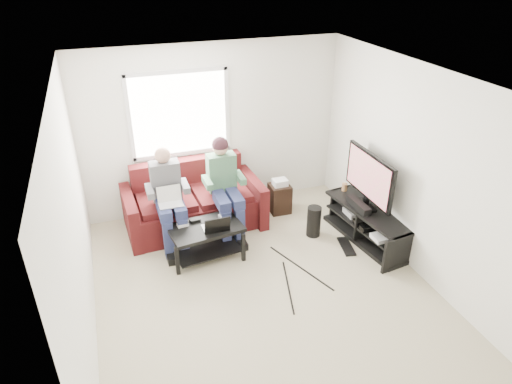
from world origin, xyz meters
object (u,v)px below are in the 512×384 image
at_px(subwoofer, 314,221).
at_px(end_table, 280,197).
at_px(coffee_table, 206,234).
at_px(sofa, 193,204).
at_px(tv_stand, 367,226).
at_px(tv, 369,178).

height_order(subwoofer, end_table, end_table).
bearing_deg(coffee_table, sofa, 88.66).
distance_m(coffee_table, end_table, 1.61).
xyz_separation_m(tv_stand, subwoofer, (-0.67, 0.36, 0.01)).
relative_size(coffee_table, tv, 0.93).
relative_size(sofa, subwoofer, 4.41).
relative_size(sofa, tv_stand, 1.31).
height_order(tv_stand, subwoofer, tv_stand).
relative_size(tv_stand, tv, 1.42).
bearing_deg(end_table, sofa, 177.23).
bearing_deg(coffee_table, subwoofer, -0.18).
xyz_separation_m(tv_stand, end_table, (-0.88, 1.17, 0.03)).
height_order(coffee_table, subwoofer, coffee_table).
xyz_separation_m(sofa, tv_stand, (2.25, -1.24, -0.12)).
distance_m(tv_stand, subwoofer, 0.76).
bearing_deg(tv_stand, end_table, 127.02).
relative_size(coffee_table, subwoofer, 2.20).
bearing_deg(coffee_table, tv, -6.71).
bearing_deg(tv_stand, sofa, 151.26).
relative_size(sofa, tv, 1.86).
bearing_deg(subwoofer, tv, -21.47).
xyz_separation_m(sofa, subwoofer, (1.59, -0.87, -0.11)).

